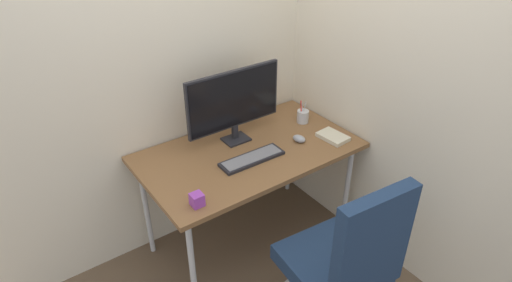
{
  "coord_description": "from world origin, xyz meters",
  "views": [
    {
      "loc": [
        -1.25,
        -1.82,
        2.15
      ],
      "look_at": [
        -0.0,
        -0.08,
        0.84
      ],
      "focal_mm": 30.27,
      "sensor_mm": 36.0,
      "label": 1
    }
  ],
  "objects_px": {
    "monitor": "(234,101)",
    "pen_holder": "(303,116)",
    "notebook": "(333,137)",
    "keyboard": "(252,158)",
    "mouse": "(299,139)",
    "office_chair": "(346,261)",
    "desk_clamp_accessory": "(197,200)"
  },
  "relations": [
    {
      "from": "office_chair",
      "to": "monitor",
      "type": "height_order",
      "value": "monitor"
    },
    {
      "from": "keyboard",
      "to": "office_chair",
      "type": "bearing_deg",
      "value": -87.52
    },
    {
      "from": "monitor",
      "to": "notebook",
      "type": "xyz_separation_m",
      "value": [
        0.51,
        -0.35,
        -0.26
      ]
    },
    {
      "from": "notebook",
      "to": "desk_clamp_accessory",
      "type": "relative_size",
      "value": 2.73
    },
    {
      "from": "monitor",
      "to": "pen_holder",
      "type": "bearing_deg",
      "value": -8.5
    },
    {
      "from": "monitor",
      "to": "desk_clamp_accessory",
      "type": "xyz_separation_m",
      "value": [
        -0.51,
        -0.42,
        -0.23
      ]
    },
    {
      "from": "keyboard",
      "to": "mouse",
      "type": "bearing_deg",
      "value": -0.72
    },
    {
      "from": "monitor",
      "to": "notebook",
      "type": "relative_size",
      "value": 3.39
    },
    {
      "from": "desk_clamp_accessory",
      "to": "keyboard",
      "type": "bearing_deg",
      "value": 20.6
    },
    {
      "from": "pen_holder",
      "to": "monitor",
      "type": "bearing_deg",
      "value": 171.5
    },
    {
      "from": "mouse",
      "to": "pen_holder",
      "type": "bearing_deg",
      "value": 29.19
    },
    {
      "from": "mouse",
      "to": "notebook",
      "type": "height_order",
      "value": "mouse"
    },
    {
      "from": "office_chair",
      "to": "pen_holder",
      "type": "bearing_deg",
      "value": 61.18
    },
    {
      "from": "mouse",
      "to": "desk_clamp_accessory",
      "type": "height_order",
      "value": "desk_clamp_accessory"
    },
    {
      "from": "monitor",
      "to": "office_chair",
      "type": "bearing_deg",
      "value": -90.79
    },
    {
      "from": "keyboard",
      "to": "mouse",
      "type": "xyz_separation_m",
      "value": [
        0.36,
        -0.0,
        0.01
      ]
    },
    {
      "from": "mouse",
      "to": "monitor",
      "type": "bearing_deg",
      "value": 125.43
    },
    {
      "from": "mouse",
      "to": "keyboard",
      "type": "bearing_deg",
      "value": 164.2
    },
    {
      "from": "monitor",
      "to": "mouse",
      "type": "xyz_separation_m",
      "value": [
        0.31,
        -0.26,
        -0.25
      ]
    },
    {
      "from": "keyboard",
      "to": "pen_holder",
      "type": "relative_size",
      "value": 2.4
    },
    {
      "from": "monitor",
      "to": "pen_holder",
      "type": "height_order",
      "value": "monitor"
    },
    {
      "from": "keyboard",
      "to": "notebook",
      "type": "bearing_deg",
      "value": -10.11
    },
    {
      "from": "monitor",
      "to": "keyboard",
      "type": "height_order",
      "value": "monitor"
    },
    {
      "from": "keyboard",
      "to": "pen_holder",
      "type": "xyz_separation_m",
      "value": [
        0.54,
        0.18,
        0.03
      ]
    },
    {
      "from": "office_chair",
      "to": "desk_clamp_accessory",
      "type": "height_order",
      "value": "office_chair"
    },
    {
      "from": "desk_clamp_accessory",
      "to": "office_chair",
      "type": "bearing_deg",
      "value": -49.68
    },
    {
      "from": "monitor",
      "to": "desk_clamp_accessory",
      "type": "height_order",
      "value": "monitor"
    },
    {
      "from": "pen_holder",
      "to": "notebook",
      "type": "xyz_separation_m",
      "value": [
        0.01,
        -0.28,
        -0.03
      ]
    },
    {
      "from": "desk_clamp_accessory",
      "to": "monitor",
      "type": "bearing_deg",
      "value": 40.02
    },
    {
      "from": "notebook",
      "to": "monitor",
      "type": "bearing_deg",
      "value": 140.87
    },
    {
      "from": "office_chair",
      "to": "mouse",
      "type": "relative_size",
      "value": 12.26
    },
    {
      "from": "keyboard",
      "to": "monitor",
      "type": "bearing_deg",
      "value": 79.57
    }
  ]
}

